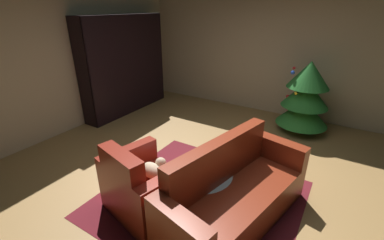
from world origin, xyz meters
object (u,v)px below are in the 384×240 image
object	(u,v)px
coffee_table	(201,176)
bottle_on_table	(212,173)
couch_red	(234,196)
decorated_tree	(305,97)
armchair_red	(146,188)
book_stack_on_table	(202,173)
bookshelf_unit	(130,65)

from	to	relation	value
coffee_table	bottle_on_table	distance (m)	0.26
couch_red	decorated_tree	world-z (taller)	decorated_tree
bottle_on_table	couch_red	bearing A→B (deg)	6.60
armchair_red	decorated_tree	bearing A→B (deg)	70.62
bottle_on_table	decorated_tree	bearing A→B (deg)	80.74
couch_red	bottle_on_table	world-z (taller)	couch_red
armchair_red	couch_red	bearing A→B (deg)	23.29
book_stack_on_table	couch_red	bearing A→B (deg)	-3.27
coffee_table	decorated_tree	bearing A→B (deg)	76.64
couch_red	coffee_table	distance (m)	0.47
couch_red	armchair_red	bearing A→B (deg)	-156.71
bookshelf_unit	book_stack_on_table	xyz separation A→B (m)	(3.03, -2.01, -0.57)
bookshelf_unit	armchair_red	world-z (taller)	bookshelf_unit
bookshelf_unit	decorated_tree	bearing A→B (deg)	12.13
couch_red	book_stack_on_table	world-z (taller)	couch_red
coffee_table	book_stack_on_table	world-z (taller)	book_stack_on_table
bottle_on_table	decorated_tree	size ratio (longest dim) A/B	0.23
coffee_table	decorated_tree	world-z (taller)	decorated_tree
armchair_red	coffee_table	distance (m)	0.67
couch_red	book_stack_on_table	bearing A→B (deg)	176.73
armchair_red	bottle_on_table	size ratio (longest dim) A/B	3.47
armchair_red	decorated_tree	distance (m)	3.43
coffee_table	book_stack_on_table	size ratio (longest dim) A/B	3.97
book_stack_on_table	bookshelf_unit	bearing A→B (deg)	146.42
bookshelf_unit	couch_red	distance (m)	4.06
bookshelf_unit	bottle_on_table	size ratio (longest dim) A/B	7.05
book_stack_on_table	armchair_red	bearing A→B (deg)	-140.46
bookshelf_unit	decorated_tree	world-z (taller)	bookshelf_unit
book_stack_on_table	decorated_tree	xyz separation A→B (m)	(0.62, 2.79, 0.25)
armchair_red	book_stack_on_table	distance (m)	0.68
bookshelf_unit	book_stack_on_table	size ratio (longest dim) A/B	11.35
decorated_tree	couch_red	bearing A→B (deg)	-94.02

